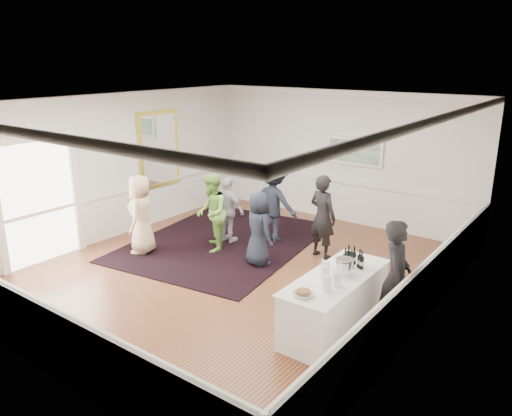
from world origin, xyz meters
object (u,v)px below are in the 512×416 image
Objects in this scene: guest_dark_b at (323,217)px; guest_dark_a at (274,203)px; guest_tan at (141,214)px; guest_navy at (258,229)px; bartender at (396,278)px; guest_green at (211,213)px; nut_bowl at (303,293)px; guest_lilac at (228,210)px; ice_bucket at (344,267)px; serving_table at (335,303)px.

guest_dark_a is at bearing 3.51° from guest_dark_b.
guest_tan is 1.13× the size of guest_navy.
guest_dark_a is 1.34m from guest_dark_b.
bartender is at bearing 147.45° from guest_dark_a.
guest_green is at bearing 39.21° from guest_dark_b.
guest_dark_b is 3.53m from nut_bowl.
guest_lilac reaches higher than ice_bucket.
bartender is (0.73, 0.47, 0.43)m from serving_table.
guest_green is at bearing 101.47° from guest_tan.
guest_dark_b is at bearing 123.33° from serving_table.
nut_bowl is at bearing 145.09° from guest_lilac.
bartender is at bearing 26.91° from ice_bucket.
guest_lilac reaches higher than nut_bowl.
nut_bowl is (-0.12, -0.94, -0.08)m from ice_bucket.
guest_dark_b reaches higher than serving_table.
guest_dark_a is at bearing 111.07° from guest_green.
guest_green is 3.86m from ice_bucket.
nut_bowl is (2.83, -3.39, 0.02)m from guest_dark_a.
guest_dark_a is at bearing -135.83° from guest_lilac.
ice_bucket is at bearing 137.55° from guest_dark_b.
bartender reaches higher than nut_bowl.
ice_bucket is (-0.67, -0.34, 0.11)m from bartender.
guest_green reaches higher than ice_bucket.
guest_lilac is 0.84× the size of guest_dark_a.
guest_dark_a is at bearing 140.34° from ice_bucket.
guest_tan is at bearing -88.04° from guest_green.
bartender is at bearing 32.77° from serving_table.
bartender is at bearing 151.87° from guest_dark_b.
guest_tan is at bearing 57.87° from guest_lilac.
bartender is at bearing 58.46° from nut_bowl.
serving_table is 8.19× the size of ice_bucket.
guest_navy reaches higher than ice_bucket.
serving_table is at bearing 135.07° from guest_dark_b.
guest_tan is at bearing 175.45° from serving_table.
guest_dark_b is 1.35m from guest_navy.
guest_green is at bearing 62.01° from bartender.
guest_lilac is (-4.36, 1.44, -0.14)m from bartender.
serving_table is at bearing 154.70° from guest_lilac.
guest_tan is 1.13× the size of guest_lilac.
guest_dark_a is at bearing 111.01° from guest_tan.
guest_tan is 0.94× the size of guest_dark_a.
guest_navy is (-3.10, 0.84, -0.13)m from bartender.
guest_lilac is 1.00× the size of guest_navy.
guest_green reaches higher than nut_bowl.
guest_lilac is 0.85× the size of guest_dark_b.
guest_lilac is at bearing 24.72° from guest_dark_b.
guest_lilac is (1.05, 1.53, -0.09)m from guest_tan.
guest_dark_a reaches higher than guest_navy.
guest_navy is 5.65× the size of ice_bucket.
guest_lilac is (-3.64, 1.91, 0.30)m from serving_table.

